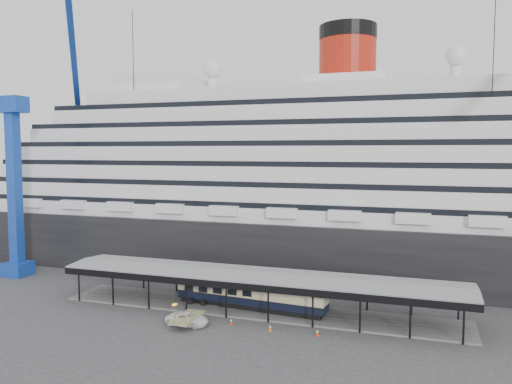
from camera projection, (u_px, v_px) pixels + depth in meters
ground at (245, 322)px, 63.81m from camera, size 200.00×200.00×0.00m
cruise_ship at (303, 170)px, 92.54m from camera, size 130.00×30.00×43.90m
platform_canopy at (257, 294)px, 68.34m from camera, size 56.00×9.18×5.30m
crane_blue at (20, 162)px, 86.43m from camera, size 22.63×19.19×47.60m
port_truck at (187, 319)px, 62.74m from camera, size 5.44×2.52×1.51m
pullman_carriage at (250, 291)px, 68.62m from camera, size 21.80×4.82×21.24m
traffic_cone_left at (231, 321)px, 63.08m from camera, size 0.51×0.51×0.77m
traffic_cone_mid at (270, 328)px, 60.60m from camera, size 0.53×0.53×0.84m
traffic_cone_right at (317, 332)px, 59.11m from camera, size 0.53×0.53×0.84m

